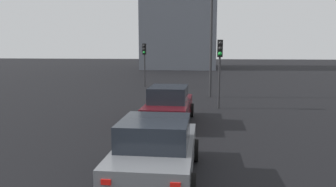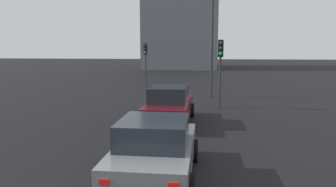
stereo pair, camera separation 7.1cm
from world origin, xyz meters
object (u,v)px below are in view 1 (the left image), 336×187
(traffic_light_near_left, at_px, (144,56))
(street_lamp_kerbside, at_px, (212,16))
(car_grey_second, at_px, (156,149))
(car_maroon_lead, at_px, (169,106))
(traffic_light_near_right, at_px, (220,59))

(traffic_light_near_left, xyz_separation_m, street_lamp_kerbside, (-4.98, -5.19, 2.67))
(traffic_light_near_left, relative_size, street_lamp_kerbside, 0.39)
(car_grey_second, relative_size, street_lamp_kerbside, 0.45)
(street_lamp_kerbside, bearing_deg, traffic_light_near_left, 46.18)
(car_grey_second, bearing_deg, car_maroon_lead, 3.07)
(traffic_light_near_left, bearing_deg, car_grey_second, 16.44)
(car_maroon_lead, relative_size, traffic_light_near_left, 1.25)
(traffic_light_near_left, distance_m, street_lamp_kerbside, 7.67)
(car_maroon_lead, height_order, traffic_light_near_right, traffic_light_near_right)
(car_maroon_lead, distance_m, traffic_light_near_right, 4.68)
(car_grey_second, relative_size, traffic_light_near_right, 1.13)
(car_grey_second, xyz_separation_m, traffic_light_near_right, (9.50, -2.13, 1.89))
(car_grey_second, relative_size, traffic_light_near_left, 1.17)
(car_maroon_lead, height_order, street_lamp_kerbside, street_lamp_kerbside)
(traffic_light_near_left, bearing_deg, car_maroon_lead, 20.24)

